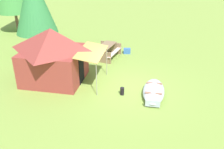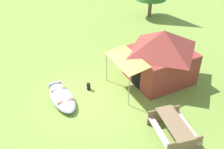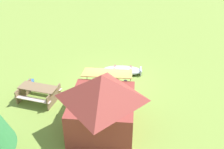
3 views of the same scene
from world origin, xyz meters
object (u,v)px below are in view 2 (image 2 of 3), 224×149
beached_rowboat (62,97)px  fuel_can (89,87)px  canvas_cabin_tent (161,55)px  picnic_table (173,128)px

beached_rowboat → fuel_can: bearing=100.9°
beached_rowboat → canvas_cabin_tent: 5.38m
beached_rowboat → canvas_cabin_tent: bearing=85.1°
beached_rowboat → fuel_can: beached_rowboat is taller
fuel_can → picnic_table: bearing=23.4°
canvas_cabin_tent → picnic_table: canvas_cabin_tent is taller
beached_rowboat → fuel_can: (-0.28, 1.47, -0.03)m
picnic_table → fuel_can: size_ratio=5.95×
picnic_table → fuel_can: picnic_table is taller
canvas_cabin_tent → picnic_table: (3.67, -1.83, -0.96)m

